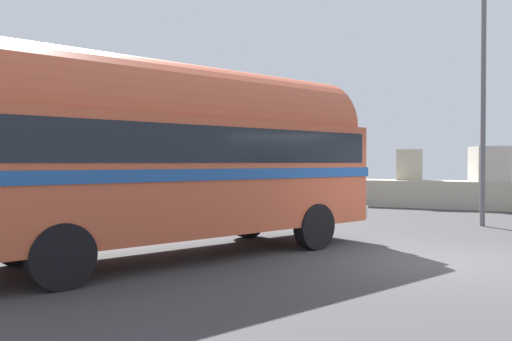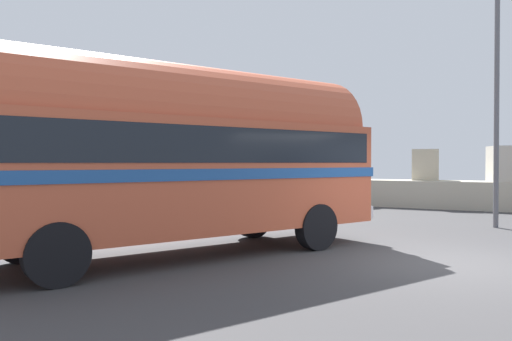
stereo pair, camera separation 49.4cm
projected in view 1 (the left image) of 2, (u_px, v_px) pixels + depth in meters
The scene contains 4 objects.
ground at pixel (447, 263), 9.24m from camera, with size 32.00×26.00×0.02m.
breakwater at pixel (485, 190), 19.73m from camera, with size 31.36×2.12×2.48m.
vintage_coach at pixel (179, 151), 9.72m from camera, with size 5.69×8.81×3.70m.
lamp_post at pixel (487, 85), 14.31m from camera, with size 1.17×0.59×7.20m.
Camera 1 is at (0.91, -9.80, 1.84)m, focal length 35.62 mm.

